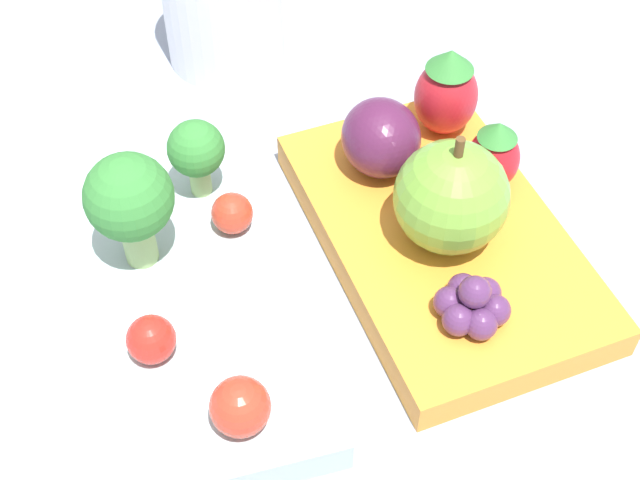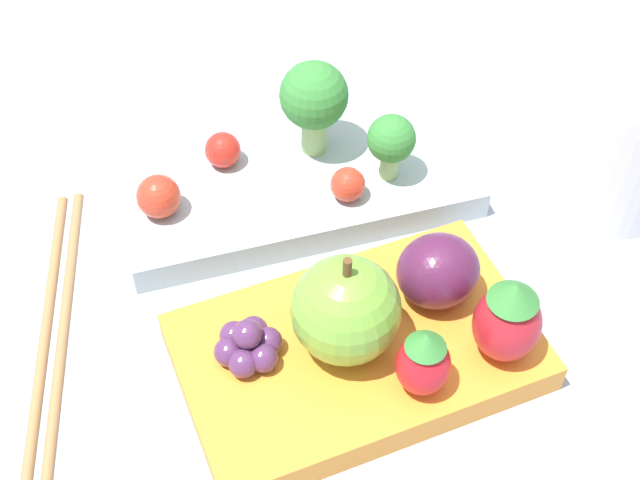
{
  "view_description": "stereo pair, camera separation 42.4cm",
  "coord_description": "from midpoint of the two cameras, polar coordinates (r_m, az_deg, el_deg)",
  "views": [
    {
      "loc": [
        -0.27,
        0.08,
        0.35
      ],
      "look_at": [
        -0.01,
        -0.0,
        0.03
      ],
      "focal_mm": 50.0,
      "sensor_mm": 36.0,
      "label": 1
    },
    {
      "loc": [
        -0.11,
        -0.31,
        0.39
      ],
      "look_at": [
        -0.01,
        -0.0,
        0.03
      ],
      "focal_mm": 50.0,
      "sensor_mm": 36.0,
      "label": 2
    }
  ],
  "objects": [
    {
      "name": "drinking_cup",
      "position": [
        0.5,
        38.96,
        -5.99
      ],
      "size": [
        0.07,
        0.07,
        0.09
      ],
      "color": "white",
      "rests_on": "ground_plane"
    },
    {
      "name": "strawberry_1",
      "position": [
        0.41,
        36.41,
        -20.49
      ],
      "size": [
        0.03,
        0.03,
        0.05
      ],
      "color": "red",
      "rests_on": "bento_box_fruit"
    },
    {
      "name": "chopsticks_pair",
      "position": [
        0.39,
        -0.96,
        -23.76
      ],
      "size": [
        0.06,
        0.21,
        0.01
      ],
      "color": "#A37547",
      "rests_on": "ground_plane"
    },
    {
      "name": "plum",
      "position": [
        0.41,
        30.45,
        -17.21
      ],
      "size": [
        0.04,
        0.04,
        0.04
      ],
      "color": "#511E42",
      "rests_on": "bento_box_fruit"
    },
    {
      "name": "cherry_tomato_0",
      "position": [
        0.39,
        6.75,
        -11.77
      ],
      "size": [
        0.03,
        0.03,
        0.03
      ],
      "color": "red",
      "rests_on": "bento_box_savoury"
    },
    {
      "name": "cherry_tomato_2",
      "position": [
        0.43,
        21.31,
        -9.81
      ],
      "size": [
        0.02,
        0.02,
        0.02
      ],
      "color": "red",
      "rests_on": "bento_box_savoury"
    },
    {
      "name": "broccoli_floret_1",
      "position": [
        0.42,
        18.49,
        -2.99
      ],
      "size": [
        0.04,
        0.04,
        0.06
      ],
      "color": "#93B770",
      "rests_on": "bento_box_savoury"
    },
    {
      "name": "broccoli_floret_0",
      "position": [
        0.43,
        24.46,
        -6.31
      ],
      "size": [
        0.03,
        0.03,
        0.04
      ],
      "color": "#93B770",
      "rests_on": "bento_box_savoury"
    },
    {
      "name": "grape_cluster",
      "position": [
        0.37,
        17.62,
        -25.14
      ],
      "size": [
        0.04,
        0.03,
        0.03
      ],
      "color": "#562D5B",
      "rests_on": "bento_box_fruit"
    },
    {
      "name": "strawberry_0",
      "position": [
        0.39,
        31.87,
        -24.78
      ],
      "size": [
        0.03,
        0.03,
        0.04
      ],
      "color": "red",
      "rests_on": "bento_box_fruit"
    },
    {
      "name": "bento_box_fruit",
      "position": [
        0.41,
        24.79,
        -23.64
      ],
      "size": [
        0.19,
        0.12,
        0.02
      ],
      "color": "orange",
      "rests_on": "ground_plane"
    },
    {
      "name": "apple",
      "position": [
        0.37,
        25.73,
        -21.98
      ],
      "size": [
        0.05,
        0.05,
        0.06
      ],
      "color": "#70A838",
      "rests_on": "bento_box_fruit"
    },
    {
      "name": "bento_box_savoury",
      "position": [
        0.44,
        15.72,
        -9.5
      ],
      "size": [
        0.22,
        0.11,
        0.02
      ],
      "color": "silver",
      "rests_on": "ground_plane"
    },
    {
      "name": "ground_plane",
      "position": [
        0.43,
        19.98,
        -16.31
      ],
      "size": [
        4.0,
        4.0,
        0.0
      ],
      "primitive_type": "plane",
      "color": "#939EB2"
    },
    {
      "name": "cherry_tomato_1",
      "position": [
        0.42,
        10.81,
        -6.93
      ],
      "size": [
        0.02,
        0.02,
        0.02
      ],
      "color": "red",
      "rests_on": "bento_box_savoury"
    }
  ]
}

